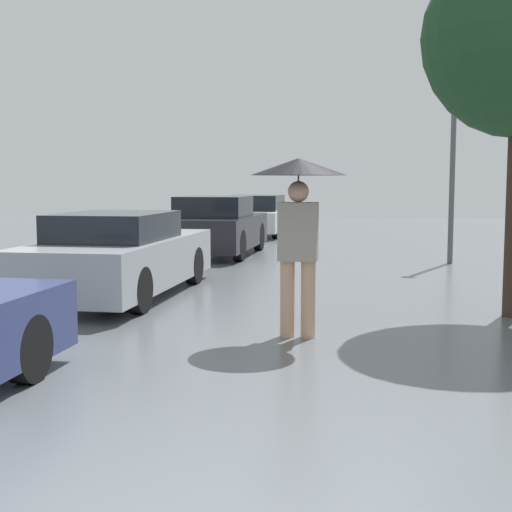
{
  "coord_description": "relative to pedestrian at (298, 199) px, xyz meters",
  "views": [
    {
      "loc": [
        0.51,
        -2.67,
        1.67
      ],
      "look_at": [
        -0.81,
        4.81,
        0.87
      ],
      "focal_mm": 50.0,
      "sensor_mm": 36.0,
      "label": 1
    }
  ],
  "objects": [
    {
      "name": "pedestrian",
      "position": [
        0.0,
        0.0,
        0.0
      ],
      "size": [
        1.01,
        1.01,
        1.91
      ],
      "color": "tan",
      "rests_on": "ground_plane"
    },
    {
      "name": "parked_car_second",
      "position": [
        -2.87,
        2.3,
        -0.89
      ],
      "size": [
        1.66,
        4.31,
        1.22
      ],
      "color": "#9EA3A8",
      "rests_on": "ground_plane"
    },
    {
      "name": "parked_car_third",
      "position": [
        -2.81,
        8.18,
        -0.85
      ],
      "size": [
        1.73,
        3.88,
        1.33
      ],
      "color": "black",
      "rests_on": "ground_plane"
    },
    {
      "name": "parked_car_farthest",
      "position": [
        -2.94,
        14.26,
        -0.89
      ],
      "size": [
        1.82,
        4.47,
        1.23
      ],
      "color": "silver",
      "rests_on": "ground_plane"
    },
    {
      "name": "street_lamp",
      "position": [
        2.26,
        7.35,
        0.94
      ],
      "size": [
        0.25,
        0.25,
        3.94
      ],
      "color": "#515456",
      "rests_on": "ground_plane"
    }
  ]
}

